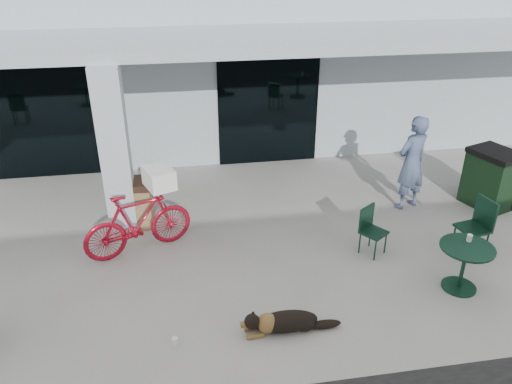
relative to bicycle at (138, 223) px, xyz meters
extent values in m
plane|color=#A8A59E|center=(1.16, -1.40, -0.58)|extent=(80.00, 80.00, 0.00)
cube|color=#AAB7C1|center=(1.16, 7.10, 1.67)|extent=(22.00, 7.00, 4.50)
cube|color=black|center=(-2.04, 3.58, 0.77)|extent=(2.80, 0.06, 2.70)
cube|color=black|center=(2.96, 3.58, 0.77)|extent=(2.40, 0.06, 2.70)
cube|color=#AAB7C1|center=(-0.34, 0.90, 0.98)|extent=(0.50, 0.50, 3.12)
cube|color=#AAB7C1|center=(1.16, 2.20, 2.63)|extent=(22.00, 2.80, 0.18)
imported|color=#AE0E23|center=(0.00, 0.00, 0.00)|extent=(2.00, 1.20, 1.16)
cube|color=white|center=(0.42, 0.16, 0.75)|extent=(0.61, 0.69, 0.34)
cylinder|color=white|center=(0.55, -2.42, -0.53)|extent=(0.11, 0.11, 0.11)
imported|color=#475577|center=(5.35, 0.80, 0.40)|extent=(0.84, 0.70, 1.96)
cylinder|color=white|center=(5.14, -1.75, 0.25)|extent=(0.11, 0.11, 0.11)
camera|label=1|loc=(0.80, -7.68, 4.39)|focal=35.00mm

